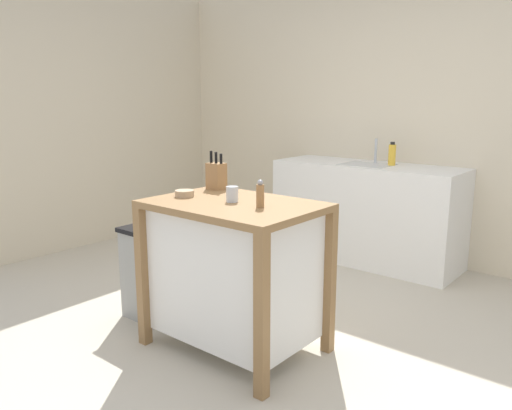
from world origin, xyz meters
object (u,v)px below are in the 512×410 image
drinking_cup (232,194)px  bottle_hand_soap (392,154)px  kitchen_island (234,268)px  sink_faucet (376,151)px  bowl_ceramic_small (185,193)px  knife_block (216,175)px  pepper_grinder (260,194)px  trash_bin (151,273)px

drinking_cup → bottle_hand_soap: (0.00, 2.09, 0.05)m
kitchen_island → drinking_cup: drinking_cup is taller
kitchen_island → sink_faucet: (-0.20, 2.17, 0.50)m
bowl_ceramic_small → bottle_hand_soap: bottle_hand_soap is taller
kitchen_island → bottle_hand_soap: bottle_hand_soap is taller
knife_block → bottle_hand_soap: knife_block is taller
kitchen_island → pepper_grinder: bearing=-3.5°
kitchen_island → pepper_grinder: 0.51m
bottle_hand_soap → kitchen_island: bearing=-89.7°
bowl_ceramic_small → bottle_hand_soap: bearing=81.4°
bottle_hand_soap → drinking_cup: bearing=-90.1°
trash_bin → sink_faucet: size_ratio=2.86×
sink_faucet → knife_block: bearing=-94.9°
knife_block → pepper_grinder: size_ratio=1.62×
pepper_grinder → drinking_cup: bearing=176.4°
kitchen_island → trash_bin: bearing=-177.1°
pepper_grinder → bottle_hand_soap: 2.12m
bowl_ceramic_small → sink_faucet: (0.13, 2.24, 0.09)m
trash_bin → bottle_hand_soap: size_ratio=3.05×
knife_block → trash_bin: (-0.36, -0.28, -0.67)m
knife_block → kitchen_island: bearing=-33.4°
knife_block → bowl_ceramic_small: (0.03, -0.31, -0.07)m
knife_block → drinking_cup: 0.43m
kitchen_island → sink_faucet: size_ratio=4.44×
drinking_cup → trash_bin: size_ratio=0.14×
bottle_hand_soap → sink_faucet: bearing=158.2°
kitchen_island → trash_bin: size_ratio=1.55×
knife_block → pepper_grinder: bearing=-24.0°
trash_bin → bottle_hand_soap: bottle_hand_soap is taller
pepper_grinder → trash_bin: bearing=-178.5°
knife_block → sink_faucet: knife_block is taller
bowl_ceramic_small → sink_faucet: size_ratio=0.52×
drinking_cup → sink_faucet: (-0.19, 2.17, 0.06)m
trash_bin → bottle_hand_soap: (0.72, 2.13, 0.67)m
drinking_cup → bottle_hand_soap: bearing=89.9°
drinking_cup → trash_bin: 0.95m
trash_bin → sink_faucet: 2.37m
trash_bin → bowl_ceramic_small: bearing=-4.6°
drinking_cup → bottle_hand_soap: bottle_hand_soap is taller
trash_bin → drinking_cup: bearing=3.1°
pepper_grinder → sink_faucet: size_ratio=0.69×
kitchen_island → trash_bin: 0.75m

